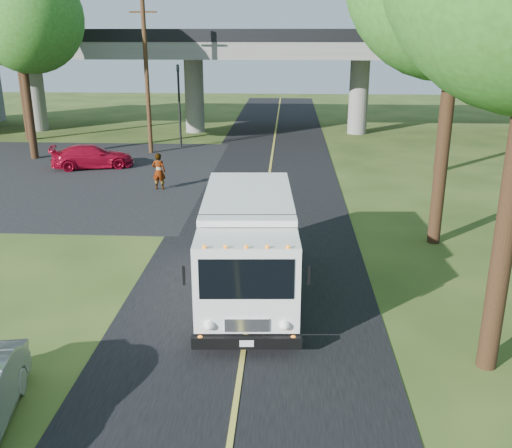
# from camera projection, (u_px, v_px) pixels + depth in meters

# --- Properties ---
(ground) EXTENTS (120.00, 120.00, 0.00)m
(ground) POSITION_uv_depth(u_px,v_px,m) (239.00, 383.00, 12.18)
(ground) COLOR #2D4117
(ground) RESTS_ON ground
(road) EXTENTS (7.00, 90.00, 0.02)m
(road) POSITION_uv_depth(u_px,v_px,m) (261.00, 229.00, 21.63)
(road) COLOR black
(road) RESTS_ON ground
(parking_lot) EXTENTS (16.00, 18.00, 0.01)m
(parking_lot) POSITION_uv_depth(u_px,v_px,m) (59.00, 175.00, 29.79)
(parking_lot) COLOR black
(parking_lot) RESTS_ON ground
(lane_line) EXTENTS (0.12, 90.00, 0.01)m
(lane_line) POSITION_uv_depth(u_px,v_px,m) (261.00, 229.00, 21.63)
(lane_line) COLOR gold
(lane_line) RESTS_ON road
(overpass) EXTENTS (54.00, 10.00, 7.30)m
(overpass) POSITION_uv_depth(u_px,v_px,m) (276.00, 69.00, 40.98)
(overpass) COLOR slate
(overpass) RESTS_ON ground
(traffic_signal) EXTENTS (0.18, 0.22, 5.20)m
(traffic_signal) POSITION_uv_depth(u_px,v_px,m) (179.00, 97.00, 36.07)
(traffic_signal) COLOR black
(traffic_signal) RESTS_ON ground
(utility_pole) EXTENTS (1.60, 0.26, 9.00)m
(utility_pole) POSITION_uv_depth(u_px,v_px,m) (147.00, 77.00, 33.81)
(utility_pole) COLOR #472D19
(utility_pole) RESTS_ON ground
(tree_right_far) EXTENTS (5.77, 5.67, 10.99)m
(tree_right_far) POSITION_uv_depth(u_px,v_px,m) (460.00, 6.00, 27.78)
(tree_right_far) COLOR #382314
(tree_right_far) RESTS_ON ground
(tree_left_lot) EXTENTS (5.60, 5.50, 10.50)m
(tree_left_lot) POSITION_uv_depth(u_px,v_px,m) (20.00, 17.00, 31.04)
(tree_left_lot) COLOR #382314
(tree_left_lot) RESTS_ON ground
(tree_left_far) EXTENTS (5.26, 5.16, 9.89)m
(tree_left_far) POSITION_uv_depth(u_px,v_px,m) (17.00, 26.00, 37.02)
(tree_left_far) COLOR #382314
(tree_left_far) RESTS_ON ground
(step_van) EXTENTS (2.88, 6.89, 2.84)m
(step_van) POSITION_uv_depth(u_px,v_px,m) (248.00, 244.00, 15.79)
(step_van) COLOR white
(step_van) RESTS_ON ground
(red_sedan) EXTENTS (4.70, 2.98, 1.27)m
(red_sedan) POSITION_uv_depth(u_px,v_px,m) (92.00, 156.00, 31.25)
(red_sedan) COLOR maroon
(red_sedan) RESTS_ON ground
(pedestrian) EXTENTS (0.67, 0.47, 1.76)m
(pedestrian) POSITION_uv_depth(u_px,v_px,m) (159.00, 171.00, 26.83)
(pedestrian) COLOR gray
(pedestrian) RESTS_ON ground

